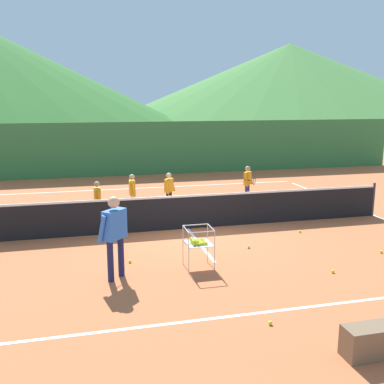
# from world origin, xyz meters

# --- Properties ---
(ground_plane) EXTENTS (120.00, 120.00, 0.00)m
(ground_plane) POSITION_xyz_m (0.00, 0.00, 0.00)
(ground_plane) COLOR #BC6038
(line_baseline_near) EXTENTS (12.08, 0.08, 0.01)m
(line_baseline_near) POSITION_xyz_m (0.00, -5.20, 0.00)
(line_baseline_near) COLOR white
(line_baseline_near) RESTS_ON ground
(line_baseline_far) EXTENTS (12.08, 0.08, 0.01)m
(line_baseline_far) POSITION_xyz_m (0.00, 6.10, 0.00)
(line_baseline_far) COLOR white
(line_baseline_far) RESTS_ON ground
(line_sideline_east) EXTENTS (0.08, 11.30, 0.01)m
(line_sideline_east) POSITION_xyz_m (6.04, 0.00, 0.00)
(line_sideline_east) COLOR white
(line_sideline_east) RESTS_ON ground
(line_service_center) EXTENTS (0.08, 5.47, 0.01)m
(line_service_center) POSITION_xyz_m (0.00, 0.00, 0.00)
(line_service_center) COLOR white
(line_service_center) RESTS_ON ground
(tennis_net) EXTENTS (12.03, 0.08, 1.05)m
(tennis_net) POSITION_xyz_m (0.00, 0.00, 0.50)
(tennis_net) COLOR #333338
(tennis_net) RESTS_ON ground
(instructor) EXTENTS (0.64, 0.80, 1.72)m
(instructor) POSITION_xyz_m (-2.22, -3.09, 1.03)
(instructor) COLOR #191E4C
(instructor) RESTS_ON ground
(student_0) EXTENTS (0.22, 0.49, 1.22)m
(student_0) POSITION_xyz_m (-2.42, 1.37, 0.73)
(student_0) COLOR black
(student_0) RESTS_ON ground
(student_1) EXTENTS (0.24, 0.51, 1.29)m
(student_1) POSITION_xyz_m (-1.31, 2.00, 0.77)
(student_1) COLOR silver
(student_1) RESTS_ON ground
(student_2) EXTENTS (0.43, 0.47, 1.25)m
(student_2) POSITION_xyz_m (-0.09, 2.23, 0.75)
(student_2) COLOR black
(student_2) RESTS_ON ground
(student_3) EXTENTS (0.45, 0.70, 1.30)m
(student_3) POSITION_xyz_m (2.81, 2.66, 0.78)
(student_3) COLOR navy
(student_3) RESTS_ON ground
(ball_cart) EXTENTS (0.58, 0.58, 0.90)m
(ball_cart) POSITION_xyz_m (-0.45, -2.94, 0.59)
(ball_cart) COLOR #B7B7BC
(ball_cart) RESTS_ON ground
(tennis_ball_0) EXTENTS (0.07, 0.07, 0.07)m
(tennis_ball_0) POSITION_xyz_m (1.08, -2.00, 0.03)
(tennis_ball_0) COLOR yellow
(tennis_ball_0) RESTS_ON ground
(tennis_ball_1) EXTENTS (0.07, 0.07, 0.07)m
(tennis_ball_1) POSITION_xyz_m (0.07, -5.62, 0.03)
(tennis_ball_1) COLOR yellow
(tennis_ball_1) RESTS_ON ground
(tennis_ball_3) EXTENTS (0.07, 0.07, 0.07)m
(tennis_ball_3) POSITION_xyz_m (-1.85, -2.29, 0.03)
(tennis_ball_3) COLOR yellow
(tennis_ball_3) RESTS_ON ground
(tennis_ball_4) EXTENTS (0.07, 0.07, 0.07)m
(tennis_ball_4) POSITION_xyz_m (2.92, -1.11, 0.03)
(tennis_ball_4) COLOR yellow
(tennis_ball_4) RESTS_ON ground
(tennis_ball_5) EXTENTS (0.07, 0.07, 0.07)m
(tennis_ball_5) POSITION_xyz_m (4.03, -3.07, 0.03)
(tennis_ball_5) COLOR yellow
(tennis_ball_5) RESTS_ON ground
(tennis_ball_6) EXTENTS (0.07, 0.07, 0.07)m
(tennis_ball_6) POSITION_xyz_m (2.25, -3.90, 0.03)
(tennis_ball_6) COLOR yellow
(tennis_ball_6) RESTS_ON ground
(windscreen_fence) EXTENTS (26.57, 0.08, 2.55)m
(windscreen_fence) POSITION_xyz_m (0.00, 9.35, 1.27)
(windscreen_fence) COLOR #33753D
(windscreen_fence) RESTS_ON ground
(hill_0) EXTENTS (59.33, 59.33, 12.28)m
(hill_0) POSITION_xyz_m (29.94, 56.04, 6.14)
(hill_0) COLOR #427A38
(hill_0) RESTS_ON ground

